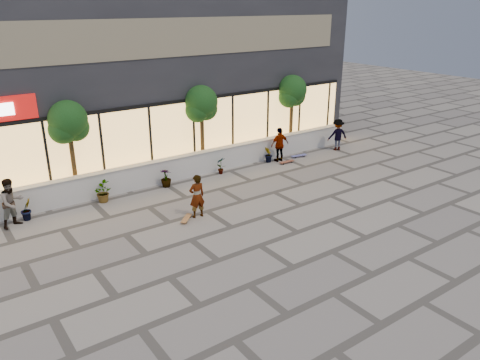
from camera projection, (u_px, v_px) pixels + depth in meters
ground at (260, 246)px, 15.20m from camera, size 80.00×80.00×0.00m
planter_wall at (162, 171)px, 20.35m from camera, size 22.00×0.42×1.04m
retail_building at (108, 70)px, 23.20m from camera, size 24.00×9.17×8.50m
shrub_b at (26, 209)px, 16.89m from camera, size 0.57×0.57×0.81m
shrub_c at (102, 192)px, 18.40m from camera, size 0.68×0.77×0.81m
shrub_d at (166, 178)px, 19.92m from camera, size 0.64×0.64×0.81m
shrub_e at (221, 165)px, 21.43m from camera, size 0.46×0.35×0.81m
shrub_f at (269, 155)px, 22.95m from camera, size 0.55×0.57×0.81m
tree_midwest at (68, 124)px, 18.11m from camera, size 1.60×1.50×3.92m
tree_mideast at (201, 106)px, 21.36m from camera, size 1.60×1.50×3.92m
tree_east at (292, 93)px, 24.33m from camera, size 1.60×1.50×3.92m
skater_center at (197, 196)px, 16.95m from camera, size 0.63×0.44×1.65m
skater_left at (12, 203)px, 16.23m from camera, size 1.05×0.95×1.77m
skater_right_near at (280, 145)px, 22.98m from camera, size 1.03×0.50×1.71m
skater_right_far at (338, 135)px, 24.76m from camera, size 1.23×0.95×1.67m
skateboard_center at (186, 218)px, 16.93m from camera, size 0.72×0.71×0.10m
skateboard_right_near at (287, 162)px, 22.94m from camera, size 0.83×0.23×0.10m
skateboard_right_far at (299, 156)px, 23.84m from camera, size 0.90×0.35×0.11m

